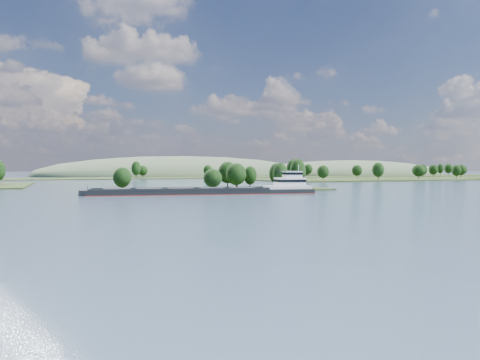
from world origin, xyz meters
name	(u,v)px	position (x,y,z in m)	size (l,w,h in m)	color
ground	(275,200)	(0.00, 120.00, 0.00)	(1800.00, 1800.00, 0.00)	#3A5064
tree_island	(234,181)	(7.44, 179.38, 4.13)	(100.00, 32.31, 14.57)	#243417
right_bank	(436,177)	(231.11, 299.43, 1.12)	(320.00, 90.00, 14.46)	#243417
back_shoreline	(152,177)	(8.81, 399.74, 0.70)	(900.00, 60.00, 15.42)	#243417
hill_east	(350,175)	(260.00, 470.00, 0.00)	(260.00, 140.00, 36.00)	#44583C
hill_west	(182,176)	(60.00, 500.00, 0.00)	(320.00, 160.00, 44.00)	#44583C
cargo_barge	(218,190)	(-7.51, 156.27, 1.48)	(87.62, 23.30, 11.77)	black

